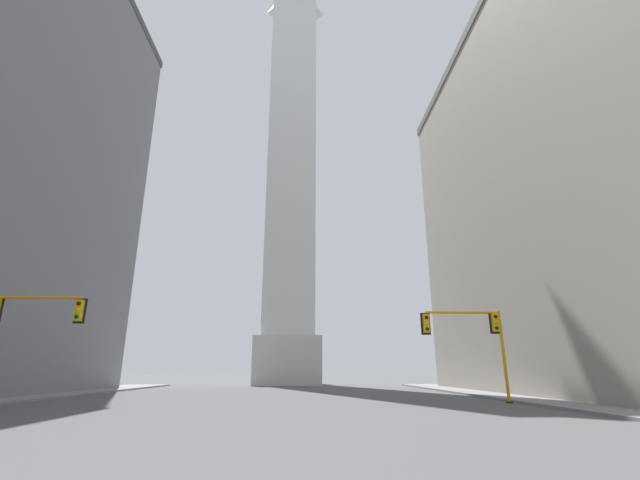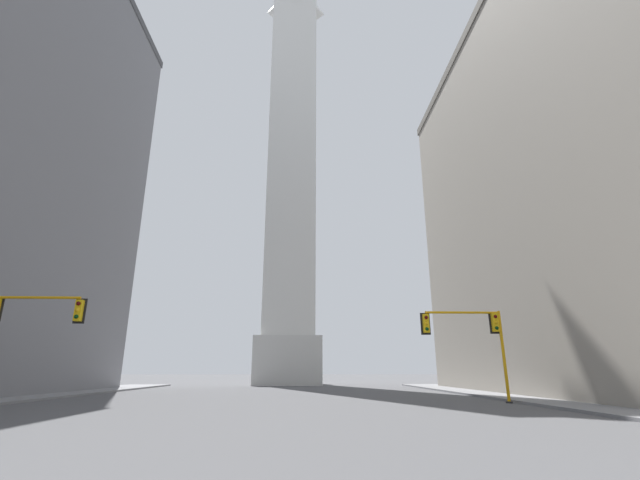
# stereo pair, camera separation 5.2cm
# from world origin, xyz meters

# --- Properties ---
(sidewalk_right) EXTENTS (5.00, 70.20, 0.15)m
(sidewalk_right) POSITION_xyz_m (16.87, 21.06, 0.07)
(sidewalk_right) COLOR slate
(sidewalk_right) RESTS_ON ground_plane
(obelisk) EXTENTS (8.62, 8.62, 67.62)m
(obelisk) POSITION_xyz_m (0.00, 58.50, 32.35)
(obelisk) COLOR silver
(obelisk) RESTS_ON ground_plane
(traffic_light_mid_right) EXTENTS (5.03, 0.51, 5.31)m
(traffic_light_mid_right) POSITION_xyz_m (12.31, 25.95, 4.05)
(traffic_light_mid_right) COLOR orange
(traffic_light_mid_right) RESTS_ON ground_plane
(traffic_light_mid_left) EXTENTS (5.08, 0.52, 5.60)m
(traffic_light_mid_left) POSITION_xyz_m (-12.72, 22.91, 4.27)
(traffic_light_mid_left) COLOR orange
(traffic_light_mid_left) RESTS_ON ground_plane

